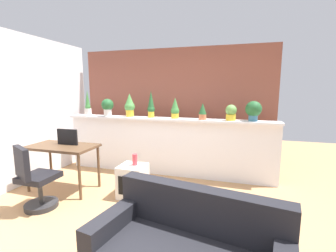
{
  "coord_description": "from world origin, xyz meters",
  "views": [
    {
      "loc": [
        1.3,
        -2.21,
        1.65
      ],
      "look_at": [
        0.3,
        1.16,
        1.1
      ],
      "focal_mm": 24.88,
      "sensor_mm": 36.0,
      "label": 1
    }
  ],
  "objects_px": {
    "potted_plant_2": "(130,105)",
    "potted_plant_4": "(175,109)",
    "potted_plant_3": "(151,105)",
    "potted_plant_0": "(88,105)",
    "potted_plant_5": "(203,111)",
    "tv_monitor": "(67,137)",
    "potted_plant_1": "(108,106)",
    "potted_plant_6": "(231,112)",
    "desk": "(62,150)",
    "potted_plant_7": "(253,110)",
    "vase_on_shelf": "(135,160)",
    "office_chair": "(35,182)",
    "side_cube_shelf": "(133,181)"
  },
  "relations": [
    {
      "from": "potted_plant_0",
      "to": "potted_plant_5",
      "type": "height_order",
      "value": "potted_plant_0"
    },
    {
      "from": "potted_plant_4",
      "to": "desk",
      "type": "relative_size",
      "value": 0.36
    },
    {
      "from": "potted_plant_3",
      "to": "potted_plant_5",
      "type": "xyz_separation_m",
      "value": [
        1.0,
        -0.04,
        -0.09
      ]
    },
    {
      "from": "office_chair",
      "to": "vase_on_shelf",
      "type": "distance_m",
      "value": 1.4
    },
    {
      "from": "office_chair",
      "to": "vase_on_shelf",
      "type": "xyz_separation_m",
      "value": [
        1.15,
        0.77,
        0.2
      ]
    },
    {
      "from": "potted_plant_2",
      "to": "potted_plant_4",
      "type": "relative_size",
      "value": 1.16
    },
    {
      "from": "potted_plant_0",
      "to": "side_cube_shelf",
      "type": "xyz_separation_m",
      "value": [
        1.47,
        -1.02,
        -1.08
      ]
    },
    {
      "from": "potted_plant_3",
      "to": "potted_plant_4",
      "type": "bearing_deg",
      "value": 0.01
    },
    {
      "from": "potted_plant_5",
      "to": "potted_plant_6",
      "type": "bearing_deg",
      "value": 4.62
    },
    {
      "from": "potted_plant_1",
      "to": "office_chair",
      "type": "xyz_separation_m",
      "value": [
        -0.12,
        -1.74,
        -0.93
      ]
    },
    {
      "from": "tv_monitor",
      "to": "office_chair",
      "type": "distance_m",
      "value": 0.89
    },
    {
      "from": "potted_plant_5",
      "to": "tv_monitor",
      "type": "xyz_separation_m",
      "value": [
        -2.08,
        -1.0,
        -0.39
      ]
    },
    {
      "from": "vase_on_shelf",
      "to": "office_chair",
      "type": "bearing_deg",
      "value": -146.1
    },
    {
      "from": "potted_plant_6",
      "to": "office_chair",
      "type": "relative_size",
      "value": 0.3
    },
    {
      "from": "potted_plant_2",
      "to": "potted_plant_4",
      "type": "bearing_deg",
      "value": -0.97
    },
    {
      "from": "tv_monitor",
      "to": "vase_on_shelf",
      "type": "distance_m",
      "value": 1.23
    },
    {
      "from": "potted_plant_4",
      "to": "potted_plant_6",
      "type": "distance_m",
      "value": 1.01
    },
    {
      "from": "potted_plant_0",
      "to": "potted_plant_6",
      "type": "xyz_separation_m",
      "value": [
        2.87,
        0.03,
        -0.07
      ]
    },
    {
      "from": "potted_plant_3",
      "to": "potted_plant_0",
      "type": "bearing_deg",
      "value": -178.61
    },
    {
      "from": "potted_plant_6",
      "to": "desk",
      "type": "relative_size",
      "value": 0.25
    },
    {
      "from": "potted_plant_0",
      "to": "potted_plant_2",
      "type": "relative_size",
      "value": 1.14
    },
    {
      "from": "potted_plant_5",
      "to": "potted_plant_7",
      "type": "distance_m",
      "value": 0.86
    },
    {
      "from": "tv_monitor",
      "to": "office_chair",
      "type": "relative_size",
      "value": 0.41
    },
    {
      "from": "potted_plant_1",
      "to": "potted_plant_4",
      "type": "bearing_deg",
      "value": 1.88
    },
    {
      "from": "potted_plant_4",
      "to": "potted_plant_5",
      "type": "distance_m",
      "value": 0.52
    },
    {
      "from": "office_chair",
      "to": "potted_plant_7",
      "type": "bearing_deg",
      "value": 31.96
    },
    {
      "from": "potted_plant_3",
      "to": "office_chair",
      "type": "distance_m",
      "value": 2.28
    },
    {
      "from": "tv_monitor",
      "to": "potted_plant_5",
      "type": "bearing_deg",
      "value": 25.72
    },
    {
      "from": "potted_plant_4",
      "to": "potted_plant_7",
      "type": "distance_m",
      "value": 1.37
    },
    {
      "from": "potted_plant_6",
      "to": "tv_monitor",
      "type": "bearing_deg",
      "value": -157.93
    },
    {
      "from": "potted_plant_3",
      "to": "potted_plant_4",
      "type": "relative_size",
      "value": 1.31
    },
    {
      "from": "potted_plant_0",
      "to": "desk",
      "type": "relative_size",
      "value": 0.47
    },
    {
      "from": "potted_plant_1",
      "to": "potted_plant_0",
      "type": "bearing_deg",
      "value": 178.55
    },
    {
      "from": "potted_plant_2",
      "to": "potted_plant_6",
      "type": "height_order",
      "value": "potted_plant_2"
    },
    {
      "from": "potted_plant_2",
      "to": "potted_plant_5",
      "type": "distance_m",
      "value": 1.46
    },
    {
      "from": "potted_plant_3",
      "to": "desk",
      "type": "xyz_separation_m",
      "value": [
        -1.13,
        -1.13,
        -0.69
      ]
    },
    {
      "from": "vase_on_shelf",
      "to": "potted_plant_0",
      "type": "bearing_deg",
      "value": 146.66
    },
    {
      "from": "potted_plant_3",
      "to": "tv_monitor",
      "type": "bearing_deg",
      "value": -136.01
    },
    {
      "from": "potted_plant_2",
      "to": "tv_monitor",
      "type": "xyz_separation_m",
      "value": [
        -0.63,
        -1.06,
        -0.46
      ]
    },
    {
      "from": "potted_plant_0",
      "to": "office_chair",
      "type": "bearing_deg",
      "value": -78.87
    },
    {
      "from": "potted_plant_3",
      "to": "potted_plant_2",
      "type": "bearing_deg",
      "value": 178.01
    },
    {
      "from": "potted_plant_1",
      "to": "side_cube_shelf",
      "type": "height_order",
      "value": "potted_plant_1"
    },
    {
      "from": "potted_plant_5",
      "to": "vase_on_shelf",
      "type": "distance_m",
      "value": 1.48
    },
    {
      "from": "potted_plant_5",
      "to": "tv_monitor",
      "type": "bearing_deg",
      "value": -154.28
    },
    {
      "from": "potted_plant_2",
      "to": "vase_on_shelf",
      "type": "xyz_separation_m",
      "value": [
        0.57,
        -1.03,
        -0.76
      ]
    },
    {
      "from": "potted_plant_0",
      "to": "office_chair",
      "type": "relative_size",
      "value": 0.57
    },
    {
      "from": "potted_plant_4",
      "to": "potted_plant_6",
      "type": "height_order",
      "value": "potted_plant_4"
    },
    {
      "from": "tv_monitor",
      "to": "potted_plant_3",
      "type": "bearing_deg",
      "value": 43.99
    },
    {
      "from": "potted_plant_3",
      "to": "office_chair",
      "type": "height_order",
      "value": "potted_plant_3"
    },
    {
      "from": "potted_plant_1",
      "to": "potted_plant_6",
      "type": "height_order",
      "value": "potted_plant_1"
    }
  ]
}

